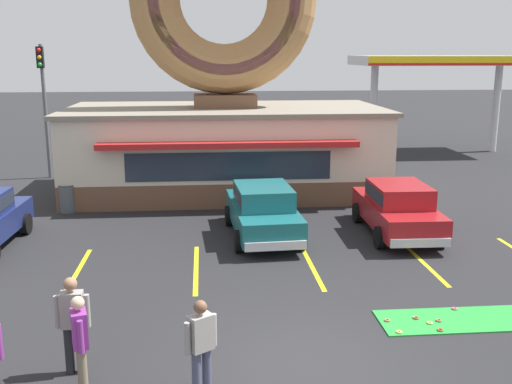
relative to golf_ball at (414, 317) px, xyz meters
name	(u,v)px	position (x,y,z in m)	size (l,w,h in m)	color
ground_plane	(302,363)	(-2.61, -1.58, -0.05)	(160.00, 160.00, 0.00)	#232326
donut_shop_building	(225,97)	(-3.42, 12.36, 3.69)	(12.30, 6.75, 10.96)	brown
putting_mat	(459,320)	(0.93, -0.15, -0.04)	(3.36, 1.20, 0.03)	green
mini_donut_near_left	(440,330)	(0.33, -0.62, 0.00)	(0.13, 0.13, 0.04)	brown
mini_donut_near_right	(439,320)	(0.46, -0.19, 0.00)	(0.13, 0.13, 0.04)	#A5724C
mini_donut_mid_left	(399,332)	(-0.52, -0.63, 0.00)	(0.13, 0.13, 0.04)	#E5C666
mini_donut_mid_centre	(387,320)	(-0.59, -0.09, 0.00)	(0.13, 0.13, 0.04)	#A5724C
mini_donut_mid_right	(430,323)	(0.24, -0.28, 0.00)	(0.13, 0.13, 0.04)	#E5C666
mini_donut_far_left	(416,318)	(0.04, -0.03, 0.00)	(0.13, 0.13, 0.04)	brown
mini_donut_far_centre	(455,309)	(1.03, 0.34, 0.00)	(0.13, 0.13, 0.04)	#D8667F
golf_ball	(414,317)	(0.00, 0.00, 0.00)	(0.04, 0.04, 0.04)	white
car_red	(398,207)	(1.54, 5.93, 0.82)	(2.05, 4.60, 1.60)	maroon
car_teal	(263,209)	(-2.56, 6.01, 0.82)	(2.17, 4.65, 1.60)	#196066
pedestrian_blue_sweater_man	(73,320)	(-6.56, -1.56, 0.93)	(0.60, 0.25, 1.75)	#232328
pedestrian_hooded_kid	(80,340)	(-6.32, -2.18, 0.87)	(0.33, 0.58, 1.67)	#7F7056
pedestrian_leather_jacket_man	(201,344)	(-4.39, -2.46, 0.86)	(0.51, 0.41, 1.64)	#474C66
trash_bin	(68,198)	(-9.05, 9.53, 0.45)	(0.57, 0.57, 0.97)	#51565B
traffic_light_pole	(44,94)	(-11.14, 15.63, 3.66)	(0.28, 0.47, 5.80)	#595B60
gas_station_canopy	(438,64)	(8.53, 21.05, 4.81)	(9.00, 4.46, 5.30)	silver
parking_stripe_left	(77,272)	(-7.54, 3.42, -0.05)	(0.12, 3.60, 0.01)	yellow
parking_stripe_mid_left	(196,269)	(-4.54, 3.42, -0.05)	(0.12, 3.60, 0.01)	yellow
parking_stripe_centre	(311,265)	(-1.54, 3.42, -0.05)	(0.12, 3.60, 0.01)	yellow
parking_stripe_mid_right	(423,262)	(1.46, 3.42, -0.05)	(0.12, 3.60, 0.01)	yellow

